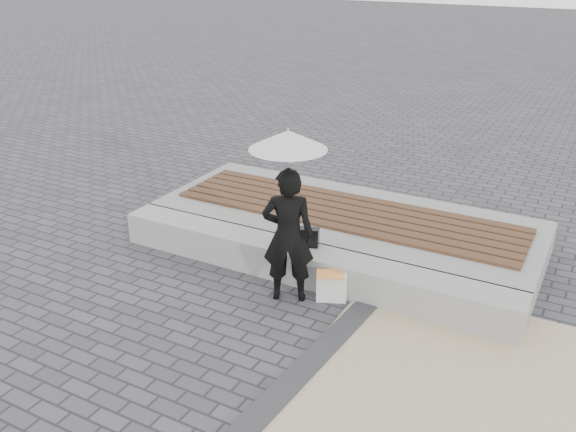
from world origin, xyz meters
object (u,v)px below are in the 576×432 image
(seating_ledge, at_px, (305,264))
(parasol, at_px, (288,140))
(handbag, at_px, (305,237))
(canvas_tote, at_px, (332,286))
(woman, at_px, (288,236))

(seating_ledge, xyz_separation_m, parasol, (0.03, -0.46, 1.64))
(seating_ledge, bearing_deg, handbag, 115.01)
(handbag, bearing_deg, canvas_tote, -51.19)
(woman, relative_size, canvas_tote, 4.41)
(seating_ledge, height_order, woman, woman)
(parasol, height_order, handbag, parasol)
(woman, height_order, canvas_tote, woman)
(seating_ledge, xyz_separation_m, canvas_tote, (0.48, -0.28, -0.03))
(woman, distance_m, handbag, 0.60)
(parasol, relative_size, handbag, 3.22)
(parasol, bearing_deg, woman, 0.00)
(parasol, xyz_separation_m, handbag, (-0.06, 0.54, -1.32))
(seating_ledge, relative_size, woman, 3.25)
(handbag, bearing_deg, woman, -99.66)
(seating_ledge, height_order, parasol, parasol)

